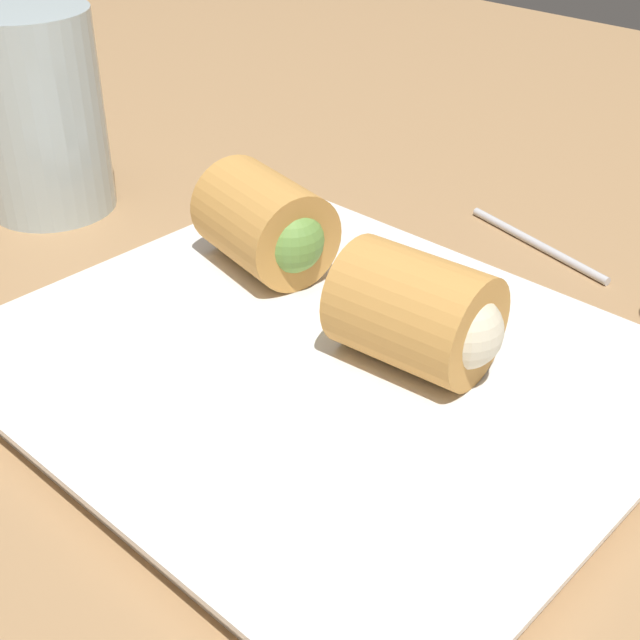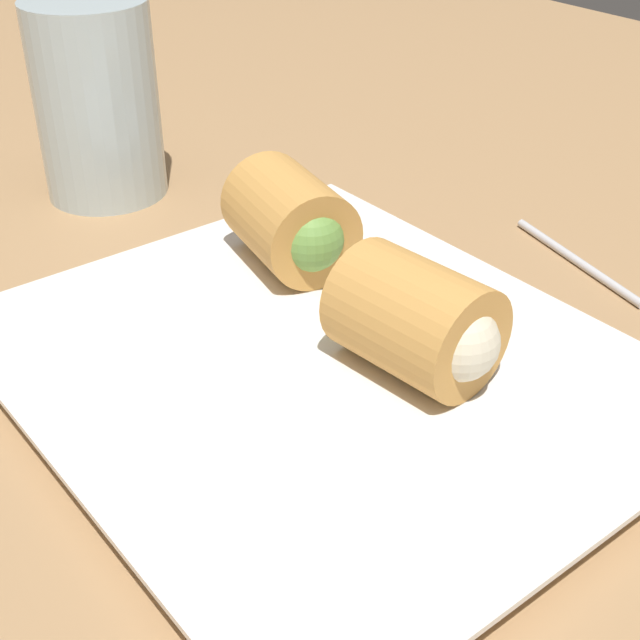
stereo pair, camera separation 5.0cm
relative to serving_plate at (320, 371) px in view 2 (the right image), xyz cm
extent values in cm
cube|color=#A87F54|center=(2.40, -0.01, -1.76)|extent=(180.00, 140.00, 2.00)
cube|color=white|center=(0.00, 0.00, -0.16)|extent=(29.10, 24.82, 1.20)
cube|color=white|center=(0.00, 0.00, 0.59)|extent=(30.26, 25.81, 0.30)
cylinder|color=#D19347|center=(8.26, -4.46, 3.39)|extent=(7.62, 6.52, 5.31)
sphere|color=#6B9E47|center=(5.75, -3.96, 3.39)|extent=(3.45, 3.45, 3.45)
cylinder|color=#D19347|center=(-3.17, -2.84, 3.39)|extent=(7.17, 5.89, 5.31)
sphere|color=beige|center=(-5.72, -3.07, 3.39)|extent=(3.45, 3.45, 3.45)
cylinder|color=silver|center=(-0.14, -19.05, -0.51)|extent=(10.75, 2.99, 0.50)
cylinder|color=silver|center=(26.19, -2.38, 5.58)|extent=(7.95, 7.95, 12.68)
camera|label=1|loc=(-23.22, 24.78, 24.57)|focal=50.00mm
camera|label=2|loc=(-26.62, 21.09, 24.57)|focal=50.00mm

